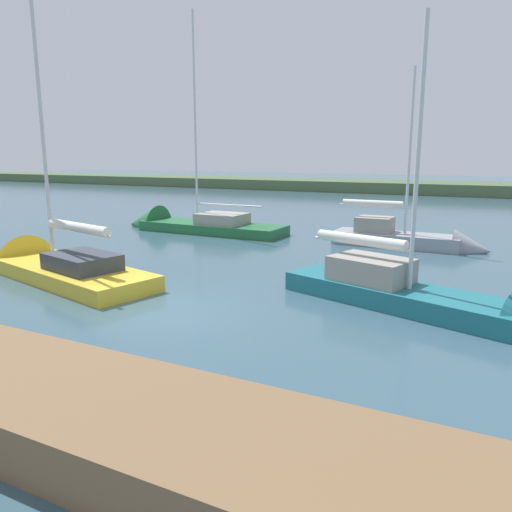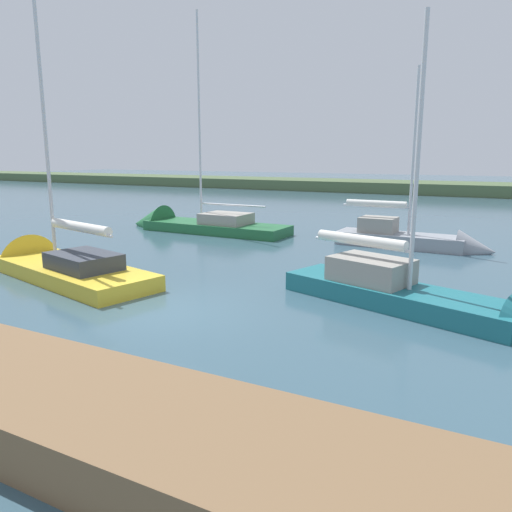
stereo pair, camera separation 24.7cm
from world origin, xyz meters
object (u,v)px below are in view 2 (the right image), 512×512
sailboat_far_right (417,243)px  sailboat_inner_slip (425,306)px  sailboat_near_dock (50,269)px  sailboat_outer_mooring (189,227)px

sailboat_far_right → sailboat_inner_slip: 9.63m
sailboat_inner_slip → sailboat_near_dock: (12.62, 1.43, -0.06)m
sailboat_far_right → sailboat_inner_slip: size_ratio=1.02×
sailboat_far_right → sailboat_near_dock: bearing=-133.3°
sailboat_inner_slip → sailboat_near_dock: bearing=-155.9°
sailboat_far_right → sailboat_outer_mooring: 12.28m
sailboat_far_right → sailboat_near_dock: sailboat_near_dock is taller
sailboat_near_dock → sailboat_outer_mooring: size_ratio=0.83×
sailboat_near_dock → sailboat_far_right: bearing=-121.2°
sailboat_far_right → sailboat_outer_mooring: size_ratio=0.69×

